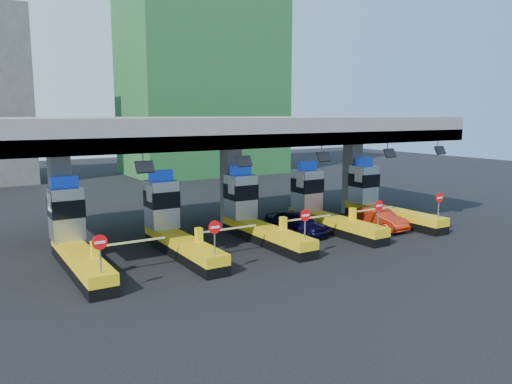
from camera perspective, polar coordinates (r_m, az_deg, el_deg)
ground at (r=28.92m, az=0.03°, el=-5.48°), size 120.00×120.00×0.00m
toll_canopy at (r=30.52m, az=-2.81°, el=6.92°), size 28.00×12.09×7.00m
toll_lane_far_left at (r=25.26m, az=-20.10°, el=-4.89°), size 4.43×8.00×4.16m
toll_lane_left at (r=26.64m, az=-9.50°, el=-3.76°), size 4.43×8.00×4.16m
toll_lane_center at (r=28.84m, az=-0.25°, el=-2.67°), size 4.43×8.00×4.16m
toll_lane_right at (r=31.68m, az=7.50°, el=-1.70°), size 4.43×8.00×4.16m
toll_lane_far_right at (r=35.01m, az=13.87°, el=-0.88°), size 4.43×8.00×4.16m
bg_building_scaffold at (r=62.28m, az=-6.23°, el=15.12°), size 18.00×12.00×28.00m
van at (r=30.08m, az=4.68°, el=-3.52°), size 2.63×4.55×1.46m
red_car at (r=32.42m, az=13.81°, el=-2.95°), size 1.48×4.09×1.34m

